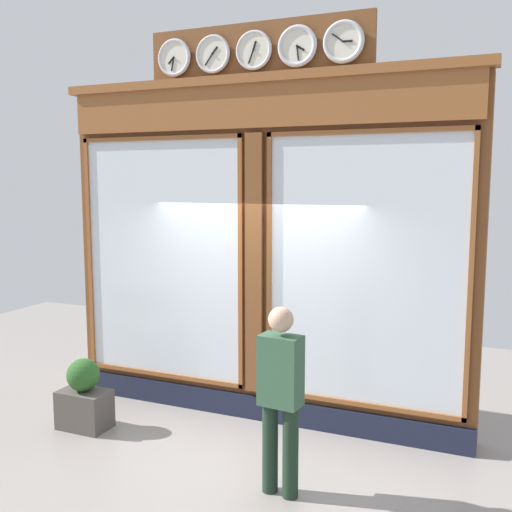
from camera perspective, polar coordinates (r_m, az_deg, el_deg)
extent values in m
cube|color=brown|center=(6.73, 0.50, 0.05)|extent=(4.82, 0.30, 3.80)
cube|color=#191E33|center=(7.03, -0.07, -14.50)|extent=(4.82, 0.08, 0.28)
cube|color=brown|center=(6.55, -0.14, 14.41)|extent=(4.72, 0.08, 0.48)
cube|color=brown|center=(6.61, -0.07, 16.86)|extent=(4.92, 0.20, 0.10)
cube|color=silver|center=(6.22, 10.43, -1.50)|extent=(2.06, 0.02, 2.82)
cube|color=brown|center=(6.15, 10.71, 11.82)|extent=(2.16, 0.04, 0.05)
cube|color=brown|center=(6.57, 10.09, -13.99)|extent=(2.16, 0.04, 0.05)
cube|color=brown|center=(6.06, 20.17, -2.06)|extent=(0.05, 0.04, 2.92)
cube|color=brown|center=(6.51, 1.30, -0.99)|extent=(0.05, 0.04, 2.92)
cube|color=silver|center=(7.16, -9.14, -0.32)|extent=(2.06, 0.02, 2.82)
cube|color=brown|center=(7.10, -9.47, 11.23)|extent=(2.16, 0.04, 0.05)
cube|color=brown|center=(7.47, -8.99, -11.31)|extent=(2.16, 0.04, 0.05)
cube|color=brown|center=(7.76, -15.83, 0.08)|extent=(0.05, 0.04, 2.92)
cube|color=brown|center=(6.65, -1.51, -0.82)|extent=(0.05, 0.04, 2.92)
cube|color=brown|center=(6.58, -0.10, -0.90)|extent=(0.20, 0.10, 2.92)
cube|color=brown|center=(6.70, 0.07, 19.25)|extent=(2.58, 0.06, 0.62)
cylinder|color=silver|center=(6.32, 8.52, 19.91)|extent=(0.35, 0.02, 0.35)
torus|color=silver|center=(6.31, 8.51, 19.91)|extent=(0.43, 0.05, 0.43)
cube|color=black|center=(6.29, 8.93, 19.95)|extent=(0.09, 0.01, 0.02)
cube|color=black|center=(6.33, 7.94, 20.30)|extent=(0.13, 0.01, 0.10)
sphere|color=black|center=(6.30, 8.48, 19.94)|extent=(0.02, 0.02, 0.02)
cylinder|color=silver|center=(6.46, 4.04, 19.69)|extent=(0.35, 0.02, 0.35)
torus|color=silver|center=(6.45, 4.03, 19.70)|extent=(0.43, 0.05, 0.43)
cube|color=black|center=(6.42, 4.35, 19.52)|extent=(0.09, 0.01, 0.06)
cube|color=black|center=(6.42, 4.07, 19.08)|extent=(0.03, 0.01, 0.15)
sphere|color=black|center=(6.44, 3.98, 19.72)|extent=(0.02, 0.02, 0.02)
cylinder|color=silver|center=(6.63, -0.22, 19.38)|extent=(0.35, 0.02, 0.35)
torus|color=silver|center=(6.63, -0.23, 19.38)|extent=(0.42, 0.04, 0.42)
cube|color=black|center=(6.62, -0.14, 19.79)|extent=(0.05, 0.01, 0.10)
cube|color=black|center=(6.61, -0.51, 18.81)|extent=(0.07, 0.01, 0.14)
sphere|color=black|center=(6.61, -0.28, 19.41)|extent=(0.02, 0.02, 0.02)
cylinder|color=silver|center=(6.84, -4.22, 18.99)|extent=(0.35, 0.02, 0.35)
torus|color=silver|center=(6.83, -4.23, 19.00)|extent=(0.42, 0.04, 0.42)
cube|color=black|center=(6.82, -4.03, 19.33)|extent=(0.08, 0.01, 0.08)
cube|color=black|center=(6.83, -4.63, 18.50)|extent=(0.10, 0.01, 0.12)
sphere|color=black|center=(6.82, -4.29, 19.02)|extent=(0.02, 0.02, 0.02)
cylinder|color=silver|center=(7.07, -7.95, 18.55)|extent=(0.35, 0.02, 0.35)
torus|color=silver|center=(7.07, -7.97, 18.56)|extent=(0.42, 0.04, 0.42)
cube|color=black|center=(7.07, -8.26, 18.28)|extent=(0.08, 0.01, 0.08)
cube|color=black|center=(7.05, -8.12, 17.98)|extent=(0.04, 0.01, 0.15)
sphere|color=black|center=(7.05, -8.03, 18.58)|extent=(0.02, 0.02, 0.02)
cylinder|color=#1C2F21|center=(5.46, 1.38, -18.10)|extent=(0.14, 0.14, 0.82)
cylinder|color=#1C2F21|center=(5.38, 3.37, -18.52)|extent=(0.14, 0.14, 0.82)
cube|color=#33563D|center=(5.15, 2.41, -11.06)|extent=(0.38, 0.26, 0.62)
sphere|color=tan|center=(5.02, 2.44, -6.19)|extent=(0.22, 0.22, 0.22)
cube|color=#4C4742|center=(7.03, -16.33, -14.11)|extent=(0.56, 0.36, 0.43)
sphere|color=#285623|center=(6.90, -16.45, -11.03)|extent=(0.37, 0.37, 0.37)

